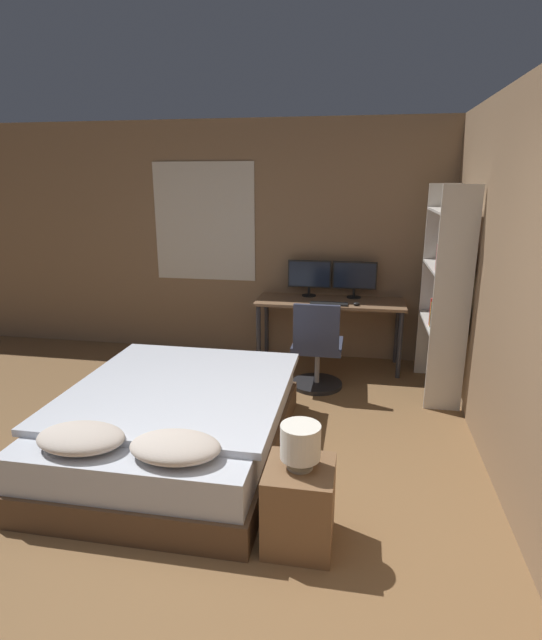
# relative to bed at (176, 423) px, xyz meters

# --- Properties ---
(ground_plane) EXTENTS (20.00, 20.00, 0.00)m
(ground_plane) POSITION_rel_bed_xyz_m (0.46, -1.18, -0.26)
(ground_plane) COLOR brown
(wall_back) EXTENTS (12.00, 0.08, 2.70)m
(wall_back) POSITION_rel_bed_xyz_m (0.44, 2.48, 1.09)
(wall_back) COLOR #8E7051
(wall_back) RESTS_ON ground_plane
(wall_side_right) EXTENTS (0.06, 12.00, 2.70)m
(wall_side_right) POSITION_rel_bed_xyz_m (2.34, 0.32, 1.09)
(wall_side_right) COLOR #8E7051
(wall_side_right) RESTS_ON ground_plane
(bed) EXTENTS (1.62, 2.08, 0.60)m
(bed) POSITION_rel_bed_xyz_m (0.00, 0.00, 0.00)
(bed) COLOR brown
(bed) RESTS_ON ground_plane
(nightstand) EXTENTS (0.39, 0.41, 0.49)m
(nightstand) POSITION_rel_bed_xyz_m (1.05, -0.80, -0.02)
(nightstand) COLOR brown
(nightstand) RESTS_ON ground_plane
(bedside_lamp) EXTENTS (0.23, 0.23, 0.26)m
(bedside_lamp) POSITION_rel_bed_xyz_m (1.05, -0.80, 0.39)
(bedside_lamp) COLOR gray
(bedside_lamp) RESTS_ON nightstand
(desk) EXTENTS (1.62, 0.58, 0.76)m
(desk) POSITION_rel_bed_xyz_m (1.02, 2.12, 0.41)
(desk) COLOR #846042
(desk) RESTS_ON ground_plane
(monitor_left) EXTENTS (0.49, 0.16, 0.41)m
(monitor_left) POSITION_rel_bed_xyz_m (0.76, 2.31, 0.74)
(monitor_left) COLOR black
(monitor_left) RESTS_ON desk
(monitor_right) EXTENTS (0.49, 0.16, 0.41)m
(monitor_right) POSITION_rel_bed_xyz_m (1.27, 2.31, 0.74)
(monitor_right) COLOR black
(monitor_right) RESTS_ON desk
(keyboard) EXTENTS (0.40, 0.13, 0.02)m
(keyboard) POSITION_rel_bed_xyz_m (1.02, 1.94, 0.51)
(keyboard) COLOR black
(keyboard) RESTS_ON desk
(computer_mouse) EXTENTS (0.07, 0.05, 0.04)m
(computer_mouse) POSITION_rel_bed_xyz_m (1.31, 1.94, 0.52)
(computer_mouse) COLOR black
(computer_mouse) RESTS_ON desk
(office_chair) EXTENTS (0.52, 0.52, 0.91)m
(office_chair) POSITION_rel_bed_xyz_m (0.94, 1.46, 0.12)
(office_chair) COLOR black
(office_chair) RESTS_ON ground_plane
(bookshelf) EXTENTS (0.32, 0.92, 2.01)m
(bookshelf) POSITION_rel_bed_xyz_m (2.13, 1.51, 0.82)
(bookshelf) COLOR beige
(bookshelf) RESTS_ON ground_plane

